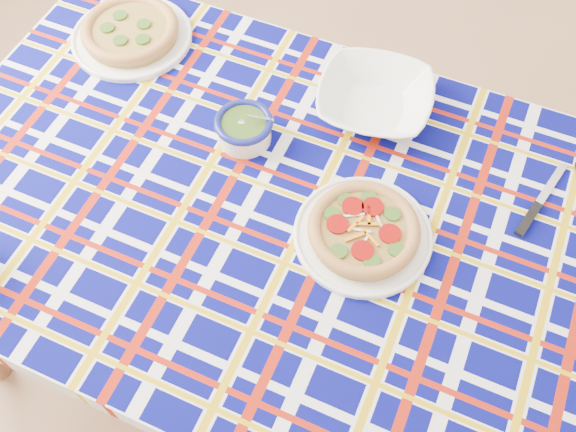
% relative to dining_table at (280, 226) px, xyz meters
% --- Properties ---
extents(floor, '(4.00, 4.00, 0.00)m').
position_rel_dining_table_xyz_m(floor, '(0.38, 0.46, -0.65)').
color(floor, '#986B4E').
rests_on(floor, ground).
extents(dining_table, '(1.72, 1.32, 0.72)m').
position_rel_dining_table_xyz_m(dining_table, '(0.00, 0.00, 0.00)').
color(dining_table, brown).
rests_on(dining_table, floor).
extents(tablecloth, '(1.76, 1.36, 0.10)m').
position_rel_dining_table_xyz_m(tablecloth, '(0.00, 0.00, 0.02)').
color(tablecloth, '#05065F').
rests_on(tablecloth, dining_table).
extents(main_focaccia_plate, '(0.34, 0.34, 0.05)m').
position_rel_dining_table_xyz_m(main_focaccia_plate, '(0.17, -0.04, 0.10)').
color(main_focaccia_plate, olive).
rests_on(main_focaccia_plate, tablecloth).
extents(pesto_bowl, '(0.17, 0.17, 0.07)m').
position_rel_dining_table_xyz_m(pesto_bowl, '(-0.10, 0.17, 0.11)').
color(pesto_bowl, '#213B10').
rests_on(pesto_bowl, tablecloth).
extents(serving_bowl, '(0.28, 0.28, 0.06)m').
position_rel_dining_table_xyz_m(serving_bowl, '(0.17, 0.29, 0.11)').
color(serving_bowl, white).
rests_on(serving_bowl, tablecloth).
extents(second_focaccia_plate, '(0.35, 0.35, 0.05)m').
position_rel_dining_table_xyz_m(second_focaccia_plate, '(-0.43, 0.43, 0.10)').
color(second_focaccia_plate, olive).
rests_on(second_focaccia_plate, tablecloth).
extents(table_knife, '(0.13, 0.21, 0.01)m').
position_rel_dining_table_xyz_m(table_knife, '(0.55, 0.13, 0.08)').
color(table_knife, silver).
rests_on(table_knife, tablecloth).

